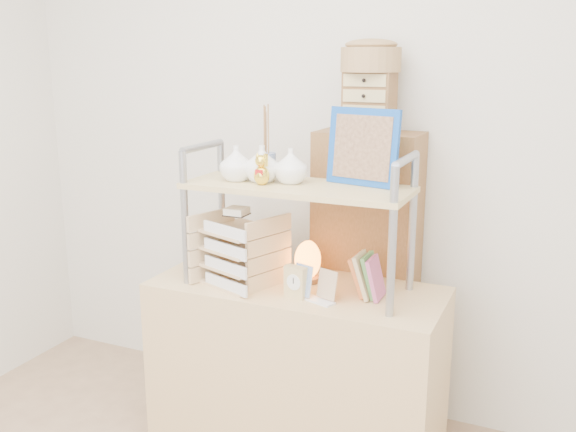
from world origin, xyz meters
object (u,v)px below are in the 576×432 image
(salt_lamp, at_px, (308,261))
(letter_tray, at_px, (238,254))
(desk, at_px, (296,369))
(cabinet, at_px, (365,281))

(salt_lamp, bearing_deg, letter_tray, -150.67)
(desk, relative_size, salt_lamp, 6.77)
(desk, bearing_deg, letter_tray, -162.50)
(cabinet, relative_size, salt_lamp, 7.62)
(desk, bearing_deg, salt_lamp, 73.73)
(cabinet, bearing_deg, desk, -114.53)
(desk, xyz_separation_m, salt_lamp, (0.02, 0.07, 0.47))
(cabinet, height_order, salt_lamp, cabinet)
(desk, height_order, cabinet, cabinet)
(letter_tray, relative_size, salt_lamp, 1.87)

